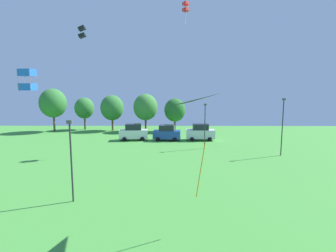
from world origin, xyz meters
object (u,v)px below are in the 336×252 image
Objects in this scene: treeline_tree_2 at (112,108)px; treeline_tree_3 at (146,107)px; treeline_tree_0 at (53,103)px; treeline_tree_4 at (175,110)px; light_post_1 at (282,124)px; treeline_tree_1 at (84,108)px; kite_flying_2 at (28,80)px; kite_flying_3 at (221,116)px; kite_flying_5 at (186,7)px; parked_car_second_from_left at (167,133)px; parked_car_leftmost at (133,132)px; kite_flying_4 at (82,32)px; parked_car_third_from_left at (200,132)px; light_post_2 at (71,156)px; light_post_0 at (205,123)px.

treeline_tree_3 is (6.51, -0.50, 0.16)m from treeline_tree_2.
treeline_tree_3 is (17.35, 0.75, -0.80)m from treeline_tree_0.
light_post_1 is at bearing -56.81° from treeline_tree_4.
light_post_1 is at bearing -34.79° from treeline_tree_1.
kite_flying_3 is at bearing -42.08° from kite_flying_2.
parked_car_second_from_left is (-2.48, 5.38, -17.08)m from kite_flying_5.
parked_car_leftmost is at bearing -96.36° from treeline_tree_3.
treeline_tree_0 is at bearing 163.68° from parked_car_second_from_left.
light_post_1 reaches higher than kite_flying_3.
treeline_tree_3 reaches higher than treeline_tree_4.
kite_flying_2 reaches higher than treeline_tree_4.
light_post_1 is at bearing -9.13° from kite_flying_4.
treeline_tree_3 is (-9.44, 9.41, 3.32)m from parked_car_third_from_left.
treeline_tree_0 is 1.14× the size of treeline_tree_3.
kite_flying_2 is 20.18m from treeline_tree_0.
kite_flying_5 is 21.35m from treeline_tree_3.
light_post_2 is (4.48, -17.21, -11.88)m from kite_flying_4.
treeline_tree_3 is 5.63m from treeline_tree_4.
parked_car_third_from_left is at bearing -67.11° from treeline_tree_4.
treeline_tree_0 is (-24.02, 14.22, -12.88)m from kite_flying_5.
kite_flying_3 is 0.77× the size of treeline_tree_4.
light_post_2 is at bearing -146.51° from light_post_1.
parked_car_third_from_left is 0.71× the size of treeline_tree_4.
parked_car_third_from_left is 0.65× the size of light_post_1.
light_post_2 is at bearing -103.48° from treeline_tree_4.
kite_flying_5 is 18.10m from parked_car_third_from_left.
treeline_tree_0 is 1.29× the size of treeline_tree_4.
parked_car_leftmost is 0.56× the size of treeline_tree_0.
kite_flying_3 is 0.70× the size of treeline_tree_2.
kite_flying_5 is 28.96m from treeline_tree_1.
parked_car_leftmost is at bearing -126.16° from treeline_tree_4.
kite_flying_5 is 0.60× the size of parked_car_third_from_left.
treeline_tree_0 is (-15.25, 31.72, 2.12)m from light_post_2.
kite_flying_2 is 0.91× the size of kite_flying_5.
kite_flying_2 reaches higher than kite_flying_3.
kite_flying_3 is at bearing -87.42° from treeline_tree_4.
treeline_tree_2 is at bearing 130.43° from kite_flying_5.
parked_car_leftmost is at bearing -175.85° from parked_car_second_from_left.
treeline_tree_2 is at bearing 89.71° from kite_flying_4.
light_post_2 is at bearing -99.38° from parked_car_second_from_left.
parked_car_leftmost is (-7.72, 5.55, -17.01)m from kite_flying_5.
parked_car_third_from_left is 10.25m from treeline_tree_4.
treeline_tree_1 is at bearing 145.21° from light_post_1.
light_post_0 is at bearing -45.09° from treeline_tree_2.
treeline_tree_1 is (5.03, 2.57, -1.11)m from treeline_tree_0.
kite_flying_3 is 36.55m from treeline_tree_4.
treeline_tree_1 is 18.05m from treeline_tree_4.
parked_car_second_from_left is at bearing -98.63° from treeline_tree_4.
treeline_tree_3 is at bearing 119.62° from parked_car_second_from_left.
kite_flying_4 is 0.36× the size of parked_car_second_from_left.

